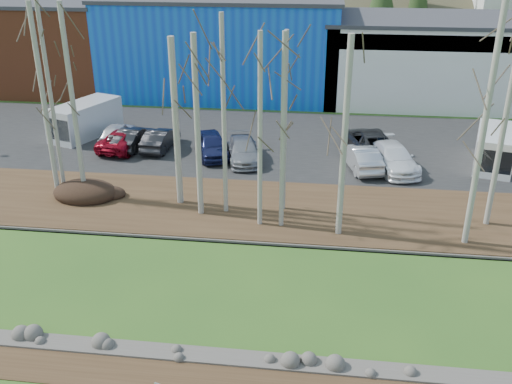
# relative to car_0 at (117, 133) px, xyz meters

# --- Properties ---
(dirt_strip) EXTENTS (80.00, 1.80, 0.03)m
(dirt_strip) POSITION_rel_car_0_xyz_m (10.61, -21.12, -0.83)
(dirt_strip) COLOR #382616
(dirt_strip) RESTS_ON ground
(near_bank_rocks) EXTENTS (80.00, 0.80, 0.50)m
(near_bank_rocks) POSITION_rel_car_0_xyz_m (10.61, -20.12, -0.85)
(near_bank_rocks) COLOR #47423D
(near_bank_rocks) RESTS_ON ground
(river) EXTENTS (80.00, 8.00, 0.90)m
(river) POSITION_rel_car_0_xyz_m (10.61, -16.02, -0.85)
(river) COLOR black
(river) RESTS_ON ground
(far_bank_rocks) EXTENTS (80.00, 0.80, 0.46)m
(far_bank_rocks) POSITION_rel_car_0_xyz_m (10.61, -11.92, -0.85)
(far_bank_rocks) COLOR #47423D
(far_bank_rocks) RESTS_ON ground
(far_bank) EXTENTS (80.00, 7.00, 0.15)m
(far_bank) POSITION_rel_car_0_xyz_m (10.61, -8.72, -0.77)
(far_bank) COLOR #382616
(far_bank) RESTS_ON ground
(parking_lot) EXTENTS (80.00, 14.00, 0.14)m
(parking_lot) POSITION_rel_car_0_xyz_m (10.61, 1.78, -0.78)
(parking_lot) COLOR black
(parking_lot) RESTS_ON ground
(building_brick) EXTENTS (16.32, 12.24, 7.80)m
(building_brick) POSITION_rel_car_0_xyz_m (-13.39, 15.78, 3.06)
(building_brick) COLOR brown
(building_brick) RESTS_ON ground
(building_blue) EXTENTS (20.40, 12.24, 8.30)m
(building_blue) POSITION_rel_car_0_xyz_m (4.61, 15.78, 3.31)
(building_blue) COLOR blue
(building_blue) RESTS_ON ground
(building_white) EXTENTS (18.36, 12.24, 6.80)m
(building_white) POSITION_rel_car_0_xyz_m (22.61, 15.76, 2.56)
(building_white) COLOR silver
(building_white) RESTS_ON ground
(dirt_mound) EXTENTS (3.45, 2.44, 0.68)m
(dirt_mound) POSITION_rel_car_0_xyz_m (1.27, -8.61, -0.36)
(dirt_mound) COLOR black
(dirt_mound) RESTS_ON far_bank
(birch_0) EXTENTS (0.26, 0.26, 10.04)m
(birch_0) POSITION_rel_car_0_xyz_m (-0.31, -8.51, 4.32)
(birch_0) COLOR #B0AB9D
(birch_0) RESTS_ON far_bank
(birch_1) EXTENTS (0.22, 0.22, 11.88)m
(birch_1) POSITION_rel_car_0_xyz_m (-0.09, -8.18, 5.24)
(birch_1) COLOR #B0AB9D
(birch_1) RESTS_ON far_bank
(birch_2) EXTENTS (0.32, 0.32, 8.54)m
(birch_2) POSITION_rel_car_0_xyz_m (6.47, -8.56, 3.57)
(birch_2) COLOR #B0AB9D
(birch_2) RESTS_ON far_bank
(birch_3) EXTENTS (0.23, 0.23, 9.74)m
(birch_3) POSITION_rel_car_0_xyz_m (9.03, -9.28, 4.17)
(birch_3) COLOR #B0AB9D
(birch_3) RESTS_ON far_bank
(birch_4) EXTENTS (0.28, 0.28, 8.90)m
(birch_4) POSITION_rel_car_0_xyz_m (7.81, -9.68, 3.75)
(birch_4) COLOR #B0AB9D
(birch_4) RESTS_ON far_bank
(birch_5) EXTENTS (0.21, 0.21, 8.95)m
(birch_5) POSITION_rel_car_0_xyz_m (11.89, -8.64, 3.78)
(birch_5) COLOR #B0AB9D
(birch_5) RESTS_ON far_bank
(birch_6) EXTENTS (0.22, 0.22, 9.16)m
(birch_6) POSITION_rel_car_0_xyz_m (10.90, -10.49, 3.88)
(birch_6) COLOR #B0AB9D
(birch_6) RESTS_ON far_bank
(birch_7) EXTENTS (0.28, 0.28, 9.18)m
(birch_7) POSITION_rel_car_0_xyz_m (14.69, -10.98, 3.89)
(birch_7) COLOR #B0AB9D
(birch_7) RESTS_ON far_bank
(birch_8) EXTENTS (0.27, 0.27, 10.80)m
(birch_8) POSITION_rel_car_0_xyz_m (20.43, -11.13, 4.70)
(birch_8) COLOR #B0AB9D
(birch_8) RESTS_ON far_bank
(birch_9) EXTENTS (0.26, 0.26, 11.93)m
(birch_9) POSITION_rel_car_0_xyz_m (21.85, -9.08, 5.27)
(birch_9) COLOR #B0AB9D
(birch_9) RESTS_ON far_bank
(birch_10) EXTENTS (0.26, 0.26, 10.04)m
(birch_10) POSITION_rel_car_0_xyz_m (1.21, -8.51, 4.32)
(birch_10) COLOR #B0AB9D
(birch_10) RESTS_ON far_bank
(birch_11) EXTENTS (0.22, 0.22, 9.16)m
(birch_11) POSITION_rel_car_0_xyz_m (11.94, -10.49, 3.88)
(birch_11) COLOR #B0AB9D
(birch_11) RESTS_ON far_bank
(car_0) EXTENTS (1.82, 4.21, 1.42)m
(car_0) POSITION_rel_car_0_xyz_m (0.00, 0.00, 0.00)
(car_0) COLOR silver
(car_0) RESTS_ON parking_lot
(car_1) EXTENTS (1.69, 4.21, 1.36)m
(car_1) POSITION_rel_car_0_xyz_m (3.16, -0.65, -0.03)
(car_1) COLOR black
(car_1) RESTS_ON parking_lot
(car_2) EXTENTS (2.84, 5.03, 1.33)m
(car_2) POSITION_rel_car_0_xyz_m (0.84, -0.88, -0.04)
(car_2) COLOR maroon
(car_2) RESTS_ON parking_lot
(car_3) EXTENTS (2.88, 4.90, 1.33)m
(car_3) POSITION_rel_car_0_xyz_m (8.86, -2.08, -0.04)
(car_3) COLOR gray
(car_3) RESTS_ON parking_lot
(car_4) EXTENTS (3.20, 4.74, 1.50)m
(car_4) POSITION_rel_car_0_xyz_m (6.76, -1.53, 0.04)
(car_4) COLOR #181E49
(car_4) RESTS_ON parking_lot
(car_5) EXTENTS (2.57, 4.60, 1.44)m
(car_5) POSITION_rel_car_0_xyz_m (16.07, -2.54, 0.01)
(car_5) COLOR #B9B9BB
(car_5) RESTS_ON parking_lot
(car_6) EXTENTS (3.87, 6.21, 1.60)m
(car_6) POSITION_rel_car_0_xyz_m (16.69, 0.17, 0.09)
(car_6) COLOR #242426
(car_6) RESTS_ON parking_lot
(car_7) EXTENTS (3.32, 5.46, 1.48)m
(car_7) POSITION_rel_car_0_xyz_m (17.94, -2.40, 0.03)
(car_7) COLOR white
(car_7) RESTS_ON parking_lot
(car_8) EXTENTS (1.69, 4.21, 1.36)m
(car_8) POSITION_rel_car_0_xyz_m (1.30, -0.65, -0.03)
(car_8) COLOR black
(car_8) RESTS_ON parking_lot
(van_white) EXTENTS (3.25, 5.34, 2.18)m
(van_white) POSITION_rel_car_0_xyz_m (23.99, -1.16, 0.38)
(van_white) COLOR white
(van_white) RESTS_ON parking_lot
(van_grey) EXTENTS (3.91, 5.75, 2.33)m
(van_grey) POSITION_rel_car_0_xyz_m (-2.85, 1.19, 0.46)
(van_grey) COLOR silver
(van_grey) RESTS_ON parking_lot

